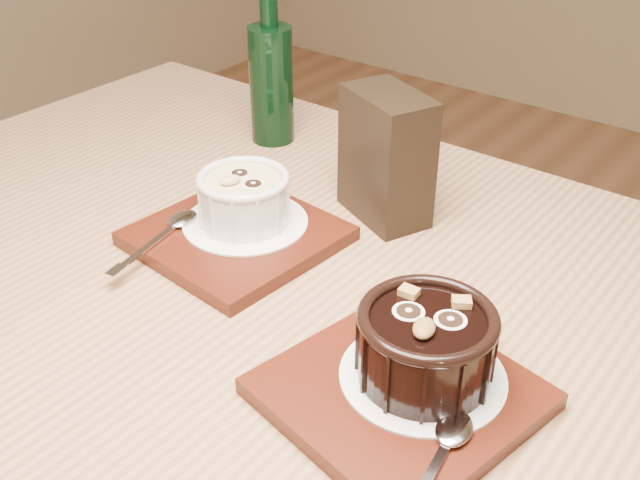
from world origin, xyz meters
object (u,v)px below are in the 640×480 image
at_px(table, 297,387).
at_px(ramekin_white, 244,197).
at_px(condiment_stand, 386,157).
at_px(tray_right, 399,393).
at_px(ramekin_dark, 426,342).
at_px(green_bottle, 271,80).
at_px(tray_left, 237,236).

xyz_separation_m(table, ramekin_white, (-0.12, 0.07, 0.14)).
bearing_deg(ramekin_white, condiment_stand, 72.85).
xyz_separation_m(tray_right, ramekin_dark, (0.01, 0.02, 0.04)).
bearing_deg(table, green_bottle, 133.90).
bearing_deg(ramekin_dark, condiment_stand, 110.72).
distance_m(tray_right, green_bottle, 0.51).
bearing_deg(ramekin_white, tray_right, -3.94).
xyz_separation_m(table, condiment_stand, (-0.04, 0.20, 0.16)).
bearing_deg(ramekin_white, table, -11.07).
xyz_separation_m(ramekin_dark, green_bottle, (-0.40, 0.29, 0.03)).
distance_m(tray_left, green_bottle, 0.27).
relative_size(tray_left, green_bottle, 0.86).
height_order(ramekin_white, ramekin_dark, ramekin_dark).
distance_m(tray_left, ramekin_white, 0.04).
height_order(table, tray_right, tray_right).
xyz_separation_m(tray_left, green_bottle, (-0.14, 0.22, 0.07)).
xyz_separation_m(ramekin_white, green_bottle, (-0.14, 0.20, 0.03)).
relative_size(table, tray_left, 6.67).
distance_m(ramekin_white, condiment_stand, 0.16).
distance_m(tray_left, ramekin_dark, 0.28).
relative_size(ramekin_white, tray_right, 0.53).
xyz_separation_m(ramekin_white, tray_right, (0.26, -0.11, -0.04)).
bearing_deg(green_bottle, ramekin_dark, -35.46).
height_order(ramekin_white, green_bottle, green_bottle).
height_order(tray_right, ramekin_dark, ramekin_dark).
distance_m(table, green_bottle, 0.41).
bearing_deg(condiment_stand, tray_right, -53.81).
bearing_deg(tray_right, tray_left, 160.50).
relative_size(ramekin_dark, condiment_stand, 0.76).
relative_size(tray_left, condiment_stand, 1.29).
bearing_deg(ramekin_dark, table, 154.31).
relative_size(ramekin_white, green_bottle, 0.45).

